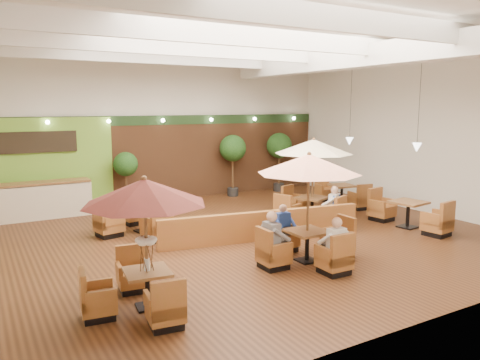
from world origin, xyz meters
TOP-DOWN VIEW (x-y plane):
  - room at (0.25, 1.22)m, footprint 14.04×14.00m
  - service_counter at (-4.40, 5.10)m, footprint 3.00×0.75m
  - booth_divider at (0.39, -0.58)m, footprint 5.69×1.10m
  - table_0 at (-3.75, -3.13)m, footprint 2.29×2.38m
  - table_1 at (0.33, -2.55)m, footprint 2.49×2.49m
  - table_2 at (2.87, 0.52)m, footprint 2.57×2.72m
  - table_3 at (-2.36, 1.86)m, footprint 1.94×2.81m
  - table_4 at (4.82, -1.62)m, footprint 1.02×2.77m
  - table_5 at (5.40, 1.88)m, footprint 0.94×2.53m
  - topiary_0 at (-1.58, 5.30)m, footprint 0.85×0.85m
  - topiary_1 at (2.74, 5.30)m, footprint 1.06×1.06m
  - topiary_2 at (4.97, 5.30)m, footprint 1.06×1.06m
  - diner_0 at (0.33, -3.49)m, footprint 0.39×0.31m
  - diner_1 at (0.33, -1.62)m, footprint 0.35×0.28m
  - diner_2 at (-0.60, -2.55)m, footprint 0.33×0.41m
  - diner_3 at (2.93, -0.44)m, footprint 0.41×0.38m
  - diner_4 at (2.93, -0.44)m, footprint 0.44×0.42m

SIDE VIEW (x-z plane):
  - table_5 at x=5.40m, z-range -0.11..0.82m
  - table_4 at x=4.82m, z-range -0.12..0.89m
  - booth_divider at x=0.39m, z-range 0.00..0.79m
  - table_3 at x=-2.36m, z-range -0.33..1.25m
  - service_counter at x=-4.40m, z-range -0.01..1.17m
  - diner_1 at x=0.33m, z-range 0.37..1.08m
  - diner_3 at x=2.93m, z-range 0.37..1.11m
  - diner_4 at x=2.93m, z-range 0.36..1.15m
  - diner_0 at x=0.33m, z-range 0.36..1.15m
  - diner_2 at x=-0.60m, z-range 0.35..1.20m
  - topiary_0 at x=-1.58m, z-range 0.49..2.47m
  - table_0 at x=-3.75m, z-range 0.52..2.91m
  - table_1 at x=0.33m, z-range 0.47..3.03m
  - topiary_1 at x=2.74m, z-range 0.60..3.05m
  - topiary_2 at x=4.97m, z-range 0.60..3.07m
  - table_2 at x=2.87m, z-range 0.58..3.19m
  - room at x=0.25m, z-range 0.87..6.39m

